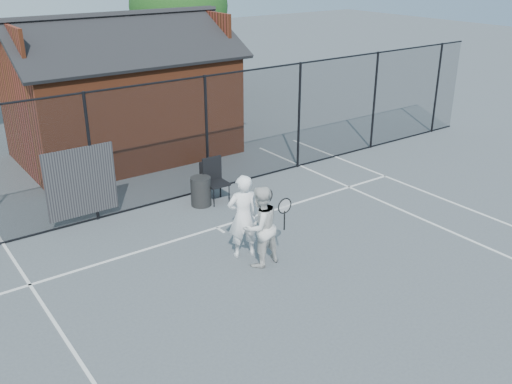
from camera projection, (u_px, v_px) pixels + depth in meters
ground at (303, 286)px, 10.58m from camera, size 80.00×80.00×0.00m
court_lines at (353, 320)px, 9.59m from camera, size 11.02×18.00×0.01m
fence at (160, 146)px, 13.60m from camera, size 22.04×3.00×3.00m
clubhouse at (123, 102)px, 16.96m from camera, size 6.50×4.36×4.19m
tree_right at (179, 6)px, 22.95m from camera, size 3.97×3.97×5.70m
player_front at (243, 216)px, 11.33m from camera, size 0.83×0.66×1.75m
player_back at (260, 226)px, 11.03m from camera, size 0.92×0.69×1.65m
chair_left at (217, 182)px, 13.95m from camera, size 0.54×0.56×1.09m
chair_right at (211, 180)px, 14.30m from camera, size 0.43×0.45×0.88m
waste_bin at (201, 191)px, 13.84m from camera, size 0.55×0.55×0.72m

